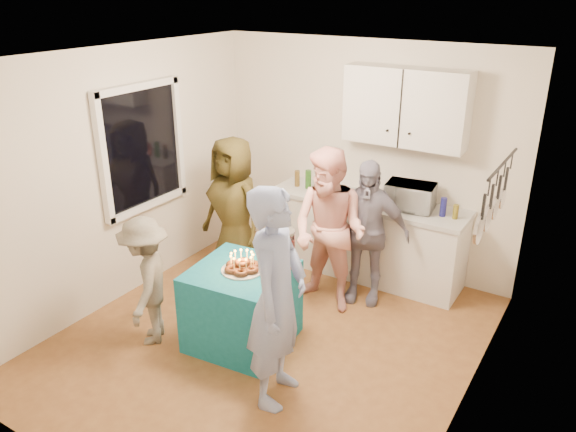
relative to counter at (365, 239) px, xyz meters
The scene contains 19 objects.
floor 1.76m from the counter, 96.71° to the right, with size 4.00×4.00×0.00m, color brown.
ceiling 2.76m from the counter, 96.71° to the right, with size 4.00×4.00×0.00m, color white.
back_wall 0.94m from the counter, 123.69° to the left, with size 3.60×3.60×0.00m, color silver.
left_wall 2.77m from the counter, 139.64° to the right, with size 4.00×4.00×0.00m, color silver.
right_wall 2.49m from the counter, 46.74° to the right, with size 4.00×4.00×0.00m, color silver.
window_night 2.66m from the counter, 144.60° to the right, with size 0.04×1.00×1.20m, color black.
counter is the anchor object (origin of this frame).
countertop 0.46m from the counter, 90.00° to the right, with size 2.24×0.62×0.05m, color beige.
upper_cabinet 1.56m from the counter, 26.57° to the left, with size 1.30×0.30×0.80m, color white.
pot_rack 2.16m from the counter, 33.34° to the right, with size 0.12×1.00×0.60m, color black.
microwave 0.78m from the counter, ahead, with size 0.50×0.34×0.28m, color white.
party_table 1.88m from the counter, 102.14° to the right, with size 0.85×0.85×0.76m, color #12697D.
donut_cake 1.93m from the counter, 101.32° to the right, with size 0.38×0.38×0.18m, color #381C0C, non-canonical shape.
punch_jar 1.67m from the counter, 93.90° to the right, with size 0.22×0.22×0.34m, color red.
man_birthday 2.36m from the counter, 82.86° to the right, with size 0.66×0.44×1.82m, color #92A3D5.
woman_back_left 1.53m from the counter, 143.44° to the right, with size 0.81×0.53×1.66m, color brown.
woman_back_center 0.95m from the counter, 91.72° to the right, with size 0.82×0.64×1.69m, color #FF8A85.
woman_back_right 0.67m from the counter, 67.39° to the right, with size 0.91×0.38×1.55m, color #160F34.
child_near_left 2.55m from the counter, 116.90° to the right, with size 0.80×0.46×1.24m, color #5F584C.
Camera 1 is at (2.52, -3.70, 3.14)m, focal length 35.00 mm.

